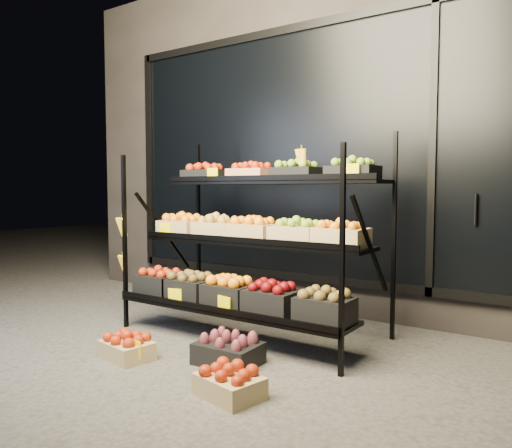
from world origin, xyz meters
The scene contains 7 objects.
ground centered at (0.00, 0.00, 0.00)m, with size 24.00×24.00×0.00m, color #514F4C.
building centered at (0.00, 2.59, 1.75)m, with size 6.00×2.08×3.50m.
display_rack centered at (-0.01, 0.60, 0.79)m, with size 2.18×1.02×1.66m.
tag_floor_a centered at (-0.26, -0.40, 0.06)m, with size 0.13×0.01×0.12m, color #FCE600.
floor_crate_left centered at (-0.38, -0.37, 0.09)m, with size 0.40×0.32×0.19m.
floor_crate_midright centered at (0.63, -0.48, 0.09)m, with size 0.42×0.35×0.19m.
floor_crate_right centered at (0.28, -0.05, 0.10)m, with size 0.44×0.34×0.21m.
Camera 1 is at (2.36, -2.72, 1.21)m, focal length 35.00 mm.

